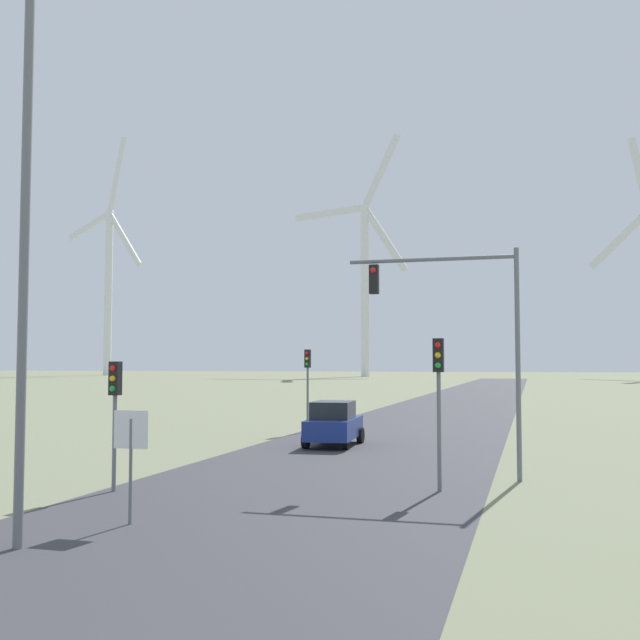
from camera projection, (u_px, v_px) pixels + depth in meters
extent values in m
cube|color=#38383D|center=(440.00, 413.00, 51.39)|extent=(10.00, 240.00, 0.01)
cylinder|color=slate|center=(25.00, 200.00, 14.04)|extent=(0.18, 0.18, 12.90)
cylinder|color=slate|center=(131.00, 471.00, 15.80)|extent=(0.07, 0.07, 2.21)
cube|color=white|center=(131.00, 430.00, 15.84)|extent=(0.81, 0.01, 0.81)
cube|color=red|center=(131.00, 430.00, 15.85)|extent=(0.76, 0.02, 0.76)
cylinder|color=slate|center=(115.00, 426.00, 19.88)|extent=(0.11, 0.11, 3.44)
cube|color=black|center=(115.00, 378.00, 19.95)|extent=(0.28, 0.24, 0.90)
sphere|color=red|center=(113.00, 368.00, 19.84)|extent=(0.16, 0.16, 0.16)
sphere|color=gold|center=(113.00, 378.00, 19.83)|extent=(0.16, 0.16, 0.16)
sphere|color=green|center=(112.00, 389.00, 19.81)|extent=(0.16, 0.16, 0.16)
cylinder|color=slate|center=(439.00, 414.00, 19.89)|extent=(0.11, 0.11, 4.05)
cube|color=black|center=(438.00, 355.00, 19.98)|extent=(0.28, 0.24, 0.90)
sphere|color=red|center=(438.00, 345.00, 19.87)|extent=(0.16, 0.16, 0.16)
sphere|color=gold|center=(438.00, 355.00, 19.85)|extent=(0.16, 0.16, 0.16)
sphere|color=green|center=(438.00, 365.00, 19.84)|extent=(0.16, 0.16, 0.16)
cylinder|color=slate|center=(308.00, 391.00, 37.07)|extent=(0.11, 0.11, 4.08)
cube|color=black|center=(308.00, 359.00, 37.16)|extent=(0.28, 0.24, 0.90)
sphere|color=red|center=(307.00, 353.00, 37.05)|extent=(0.16, 0.16, 0.16)
sphere|color=gold|center=(307.00, 359.00, 37.03)|extent=(0.16, 0.16, 0.16)
sphere|color=green|center=(307.00, 364.00, 37.01)|extent=(0.16, 0.16, 0.16)
cylinder|color=slate|center=(518.00, 363.00, 21.68)|extent=(0.14, 0.14, 6.77)
cylinder|color=slate|center=(431.00, 259.00, 22.54)|extent=(4.99, 0.12, 0.12)
cube|color=black|center=(374.00, 279.00, 22.99)|extent=(0.28, 0.24, 0.90)
sphere|color=red|center=(373.00, 270.00, 22.87)|extent=(0.18, 0.18, 0.18)
cube|color=navy|center=(334.00, 428.00, 30.76)|extent=(2.08, 4.22, 0.80)
cube|color=#1E2328|center=(333.00, 410.00, 30.66)|extent=(1.70, 2.20, 0.70)
cylinder|color=black|center=(323.00, 434.00, 32.19)|extent=(0.22, 0.66, 0.66)
cylinder|color=black|center=(360.00, 435.00, 31.74)|extent=(0.22, 0.66, 0.66)
cylinder|color=black|center=(306.00, 440.00, 29.75)|extent=(0.22, 0.66, 0.66)
cylinder|color=black|center=(346.00, 441.00, 29.30)|extent=(0.22, 0.66, 0.66)
cylinder|color=white|center=(108.00, 294.00, 214.58)|extent=(2.20, 2.20, 46.70)
sphere|color=white|center=(110.00, 213.00, 215.93)|extent=(2.60, 2.60, 2.60)
cube|color=white|center=(88.00, 227.00, 223.15)|extent=(19.52, 9.70, 6.45)
cube|color=white|center=(125.00, 239.00, 210.34)|extent=(14.55, 7.32, 17.07)
cube|color=white|center=(117.00, 174.00, 214.31)|extent=(7.58, 3.98, 21.08)
cylinder|color=white|center=(365.00, 292.00, 192.71)|extent=(2.20, 2.20, 43.75)
sphere|color=white|center=(365.00, 208.00, 193.98)|extent=(2.60, 2.60, 2.60)
cube|color=white|center=(328.00, 213.00, 198.56)|extent=(19.47, 4.04, 2.81)
cube|color=white|center=(385.00, 240.00, 190.96)|extent=(12.08, 2.69, 17.46)
cube|color=white|center=(382.00, 170.00, 192.42)|extent=(10.45, 2.39, 18.31)
cube|color=white|center=(640.00, 173.00, 177.32)|extent=(4.93, 2.65, 17.84)
cube|color=white|center=(618.00, 241.00, 179.91)|extent=(13.45, 6.63, 13.08)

